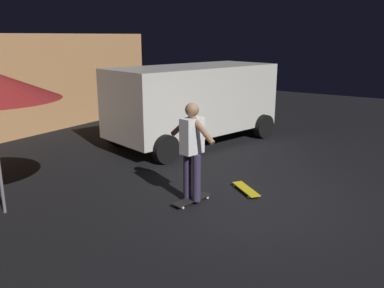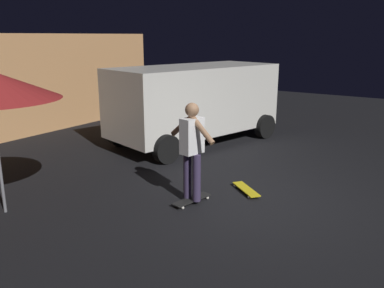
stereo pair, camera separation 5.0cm
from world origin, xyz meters
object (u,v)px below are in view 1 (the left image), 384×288
(parked_van, at_px, (194,99))
(skater, at_px, (192,145))
(skateboard_ridden, at_px, (192,200))
(skateboard_spare, at_px, (246,189))

(parked_van, relative_size, skater, 2.95)
(skater, bearing_deg, skateboard_ridden, -116.57)
(parked_van, distance_m, skateboard_ridden, 4.29)
(skateboard_spare, xyz_separation_m, skater, (-0.95, 0.57, 0.98))
(parked_van, bearing_deg, skateboard_ridden, -147.68)
(skateboard_ridden, bearing_deg, skater, 63.43)
(skater, bearing_deg, skateboard_spare, -30.81)
(parked_van, relative_size, skateboard_spare, 6.68)
(skateboard_ridden, xyz_separation_m, skateboard_spare, (0.95, -0.57, 0.00))
(skateboard_ridden, height_order, skateboard_spare, same)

